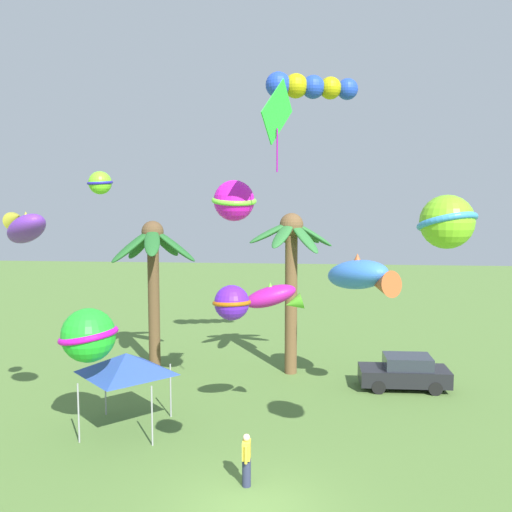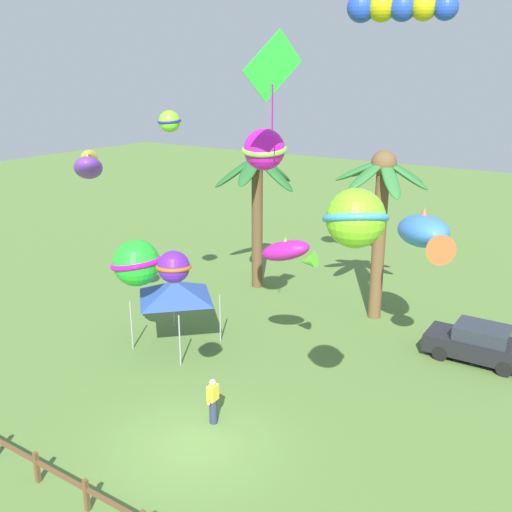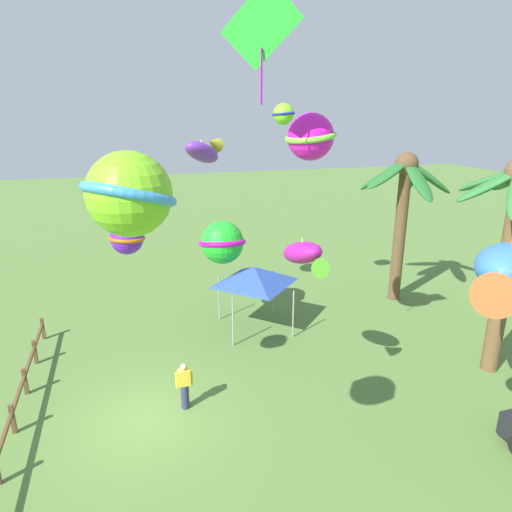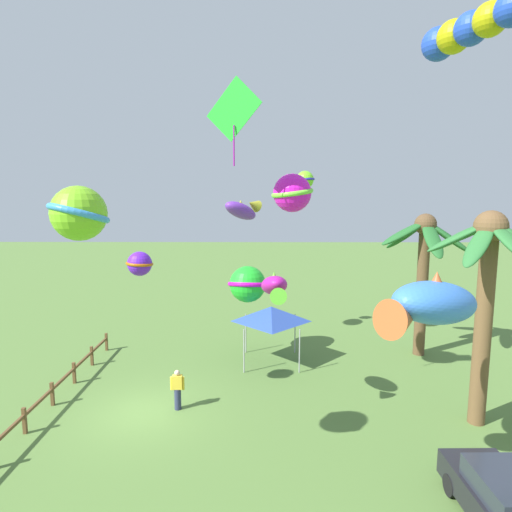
{
  "view_description": "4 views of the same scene",
  "coord_description": "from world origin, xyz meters",
  "px_view_note": "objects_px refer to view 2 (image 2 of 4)",
  "views": [
    {
      "loc": [
        1.54,
        -14.63,
        8.4
      ],
      "look_at": [
        -0.35,
        5.21,
        6.43
      ],
      "focal_mm": 39.94,
      "sensor_mm": 36.0,
      "label": 1
    },
    {
      "loc": [
        10.2,
        -11.91,
        10.96
      ],
      "look_at": [
        -1.15,
        5.11,
        4.58
      ],
      "focal_mm": 41.27,
      "sensor_mm": 36.0,
      "label": 2
    },
    {
      "loc": [
        12.25,
        -0.12,
        9.05
      ],
      "look_at": [
        -1.12,
        3.9,
        4.63
      ],
      "focal_mm": 31.58,
      "sensor_mm": 36.0,
      "label": 3
    },
    {
      "loc": [
        15.54,
        4.43,
        8.31
      ],
      "look_at": [
        -2.09,
        4.3,
        5.79
      ],
      "focal_mm": 30.25,
      "sensor_mm": 36.0,
      "label": 4
    }
  ],
  "objects_px": {
    "kite_ball_5": "(356,218)",
    "palm_tree_0": "(257,187)",
    "spectator_0": "(213,401)",
    "kite_fish_3": "(288,252)",
    "parked_car_0": "(478,343)",
    "palm_tree_1": "(382,198)",
    "kite_tube_6": "(397,8)",
    "kite_fish_1": "(425,233)",
    "kite_ball_2": "(136,263)",
    "kite_ball_9": "(174,267)",
    "kite_ball_4": "(169,121)",
    "festival_tent": "(175,290)",
    "kite_diamond_0": "(273,67)",
    "kite_fish_8": "(88,166)",
    "kite_ball_7": "(264,149)"
  },
  "relations": [
    {
      "from": "kite_ball_5",
      "to": "palm_tree_0",
      "type": "bearing_deg",
      "value": 131.07
    },
    {
      "from": "spectator_0",
      "to": "kite_fish_3",
      "type": "bearing_deg",
      "value": 81.67
    },
    {
      "from": "parked_car_0",
      "to": "palm_tree_0",
      "type": "bearing_deg",
      "value": 169.45
    },
    {
      "from": "palm_tree_1",
      "to": "kite_fish_3",
      "type": "bearing_deg",
      "value": -92.71
    },
    {
      "from": "kite_fish_3",
      "to": "kite_tube_6",
      "type": "bearing_deg",
      "value": 79.02
    },
    {
      "from": "parked_car_0",
      "to": "palm_tree_1",
      "type": "bearing_deg",
      "value": 159.96
    },
    {
      "from": "palm_tree_0",
      "to": "kite_fish_1",
      "type": "bearing_deg",
      "value": -19.57
    },
    {
      "from": "palm_tree_0",
      "to": "kite_fish_3",
      "type": "distance_m",
      "value": 10.16
    },
    {
      "from": "kite_ball_2",
      "to": "kite_ball_9",
      "type": "distance_m",
      "value": 7.04
    },
    {
      "from": "spectator_0",
      "to": "kite_ball_4",
      "type": "distance_m",
      "value": 11.71
    },
    {
      "from": "spectator_0",
      "to": "kite_ball_9",
      "type": "height_order",
      "value": "kite_ball_9"
    },
    {
      "from": "palm_tree_0",
      "to": "palm_tree_1",
      "type": "height_order",
      "value": "palm_tree_1"
    },
    {
      "from": "kite_ball_2",
      "to": "kite_ball_4",
      "type": "distance_m",
      "value": 6.04
    },
    {
      "from": "festival_tent",
      "to": "kite_diamond_0",
      "type": "height_order",
      "value": "kite_diamond_0"
    },
    {
      "from": "palm_tree_1",
      "to": "kite_ball_4",
      "type": "bearing_deg",
      "value": -141.55
    },
    {
      "from": "palm_tree_1",
      "to": "kite_ball_5",
      "type": "xyz_separation_m",
      "value": [
        4.31,
        -12.44,
        2.16
      ]
    },
    {
      "from": "parked_car_0",
      "to": "kite_fish_1",
      "type": "xyz_separation_m",
      "value": [
        -2.13,
        -1.27,
        4.49
      ]
    },
    {
      "from": "palm_tree_0",
      "to": "spectator_0",
      "type": "xyz_separation_m",
      "value": [
        5.95,
        -11.53,
        -4.58
      ]
    },
    {
      "from": "parked_car_0",
      "to": "kite_fish_3",
      "type": "relative_size",
      "value": 1.75
    },
    {
      "from": "kite_fish_8",
      "to": "kite_fish_3",
      "type": "bearing_deg",
      "value": 10.08
    },
    {
      "from": "kite_ball_5",
      "to": "kite_fish_8",
      "type": "distance_m",
      "value": 13.38
    },
    {
      "from": "parked_car_0",
      "to": "kite_ball_9",
      "type": "relative_size",
      "value": 2.86
    },
    {
      "from": "kite_diamond_0",
      "to": "kite_ball_2",
      "type": "bearing_deg",
      "value": 177.55
    },
    {
      "from": "parked_car_0",
      "to": "festival_tent",
      "type": "bearing_deg",
      "value": -153.03
    },
    {
      "from": "spectator_0",
      "to": "kite_fish_8",
      "type": "distance_m",
      "value": 10.44
    },
    {
      "from": "palm_tree_1",
      "to": "kite_diamond_0",
      "type": "relative_size",
      "value": 2.67
    },
    {
      "from": "kite_tube_6",
      "to": "parked_car_0",
      "type": "bearing_deg",
      "value": -3.16
    },
    {
      "from": "parked_car_0",
      "to": "kite_diamond_0",
      "type": "relative_size",
      "value": 1.35
    },
    {
      "from": "kite_ball_7",
      "to": "kite_ball_2",
      "type": "bearing_deg",
      "value": -158.84
    },
    {
      "from": "kite_diamond_0",
      "to": "kite_tube_6",
      "type": "xyz_separation_m",
      "value": [
        0.94,
        7.23,
        2.18
      ]
    },
    {
      "from": "kite_ball_4",
      "to": "kite_ball_5",
      "type": "xyz_separation_m",
      "value": [
        11.48,
        -6.74,
        -1.2
      ]
    },
    {
      "from": "parked_car_0",
      "to": "kite_ball_2",
      "type": "bearing_deg",
      "value": -150.33
    },
    {
      "from": "kite_tube_6",
      "to": "kite_ball_9",
      "type": "xyz_separation_m",
      "value": [
        -1.9,
        -10.88,
        -7.57
      ]
    },
    {
      "from": "kite_tube_6",
      "to": "kite_ball_5",
      "type": "bearing_deg",
      "value": -71.9
    },
    {
      "from": "palm_tree_1",
      "to": "kite_fish_8",
      "type": "distance_m",
      "value": 12.51
    },
    {
      "from": "kite_ball_7",
      "to": "kite_ball_4",
      "type": "bearing_deg",
      "value": 169.02
    },
    {
      "from": "spectator_0",
      "to": "kite_fish_1",
      "type": "height_order",
      "value": "kite_fish_1"
    },
    {
      "from": "kite_ball_2",
      "to": "kite_fish_8",
      "type": "xyz_separation_m",
      "value": [
        -1.96,
        -0.32,
        3.72
      ]
    },
    {
      "from": "palm_tree_0",
      "to": "kite_fish_1",
      "type": "relative_size",
      "value": 1.85
    },
    {
      "from": "palm_tree_1",
      "to": "kite_ball_9",
      "type": "bearing_deg",
      "value": -95.15
    },
    {
      "from": "palm_tree_0",
      "to": "kite_fish_1",
      "type": "height_order",
      "value": "palm_tree_0"
    },
    {
      "from": "kite_ball_7",
      "to": "kite_fish_8",
      "type": "distance_m",
      "value": 7.15
    },
    {
      "from": "kite_diamond_0",
      "to": "kite_ball_9",
      "type": "xyz_separation_m",
      "value": [
        -0.96,
        -3.65,
        -5.39
      ]
    },
    {
      "from": "kite_fish_1",
      "to": "palm_tree_1",
      "type": "bearing_deg",
      "value": 133.79
    },
    {
      "from": "kite_fish_3",
      "to": "kite_ball_4",
      "type": "height_order",
      "value": "kite_ball_4"
    },
    {
      "from": "festival_tent",
      "to": "kite_ball_7",
      "type": "relative_size",
      "value": 1.38
    },
    {
      "from": "kite_ball_9",
      "to": "palm_tree_1",
      "type": "bearing_deg",
      "value": 84.85
    },
    {
      "from": "kite_fish_1",
      "to": "kite_ball_2",
      "type": "distance_m",
      "value": 11.18
    },
    {
      "from": "festival_tent",
      "to": "kite_fish_1",
      "type": "distance_m",
      "value": 10.11
    },
    {
      "from": "kite_fish_1",
      "to": "kite_fish_8",
      "type": "distance_m",
      "value": 13.16
    }
  ]
}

